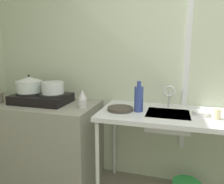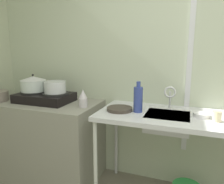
# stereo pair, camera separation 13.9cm
# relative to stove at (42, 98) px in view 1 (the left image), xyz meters

# --- Properties ---
(wall_back) EXTENTS (5.56, 0.10, 2.74)m
(wall_back) POSITION_rel_stove_xyz_m (1.63, 0.38, 0.44)
(wall_back) COLOR #B2BCA1
(wall_back) RESTS_ON ground
(wall_metal_strip) EXTENTS (0.05, 0.01, 2.20)m
(wall_metal_strip) POSITION_rel_stove_xyz_m (1.47, 0.32, 0.58)
(wall_metal_strip) COLOR silver
(counter_concrete) EXTENTS (1.26, 0.66, 0.88)m
(counter_concrete) POSITION_rel_stove_xyz_m (-0.04, 0.00, -0.49)
(counter_concrete) COLOR gray
(counter_concrete) RESTS_ON ground
(counter_sink) EXTENTS (1.54, 0.66, 0.88)m
(counter_sink) POSITION_rel_stove_xyz_m (1.46, -0.00, -0.12)
(counter_sink) COLOR silver
(counter_sink) RESTS_ON ground
(stove) EXTENTS (0.59, 0.39, 0.11)m
(stove) POSITION_rel_stove_xyz_m (0.00, 0.00, 0.00)
(stove) COLOR black
(stove) RESTS_ON counter_concrete
(pot_on_left_burner) EXTENTS (0.28, 0.28, 0.19)m
(pot_on_left_burner) POSITION_rel_stove_xyz_m (-0.14, -0.00, 0.14)
(pot_on_left_burner) COLOR silver
(pot_on_left_burner) RESTS_ON stove
(pot_on_right_burner) EXTENTS (0.23, 0.23, 0.12)m
(pot_on_right_burner) POSITION_rel_stove_xyz_m (0.14, 0.00, 0.12)
(pot_on_right_burner) COLOR silver
(pot_on_right_burner) RESTS_ON stove
(percolator) EXTENTS (0.09, 0.09, 0.18)m
(percolator) POSITION_rel_stove_xyz_m (0.50, -0.05, 0.03)
(percolator) COLOR #C1B9C1
(percolator) RESTS_ON counter_concrete
(sink_basin) EXTENTS (0.38, 0.33, 0.14)m
(sink_basin) POSITION_rel_stove_xyz_m (1.32, -0.02, -0.12)
(sink_basin) COLOR silver
(sink_basin) RESTS_ON counter_sink
(faucet) EXTENTS (0.11, 0.07, 0.23)m
(faucet) POSITION_rel_stove_xyz_m (1.32, 0.14, 0.10)
(faucet) COLOR silver
(faucet) RESTS_ON counter_sink
(frying_pan) EXTENTS (0.24, 0.24, 0.03)m
(frying_pan) POSITION_rel_stove_xyz_m (0.88, -0.05, -0.04)
(frying_pan) COLOR #3C342C
(frying_pan) RESTS_ON counter_sink
(cup_by_rack) EXTENTS (0.07, 0.07, 0.08)m
(cup_by_rack) POSITION_rel_stove_xyz_m (1.71, -0.08, -0.01)
(cup_by_rack) COLOR beige
(cup_by_rack) RESTS_ON counter_sink
(small_bowl_on_drainboard) EXTENTS (0.13, 0.13, 0.04)m
(small_bowl_on_drainboard) POSITION_rel_stove_xyz_m (1.60, 0.00, -0.04)
(small_bowl_on_drainboard) COLOR silver
(small_bowl_on_drainboard) RESTS_ON counter_sink
(bottle_by_sink) EXTENTS (0.08, 0.08, 0.28)m
(bottle_by_sink) POSITION_rel_stove_xyz_m (1.05, -0.03, 0.07)
(bottle_by_sink) COLOR #2F3F8A
(bottle_by_sink) RESTS_ON counter_sink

